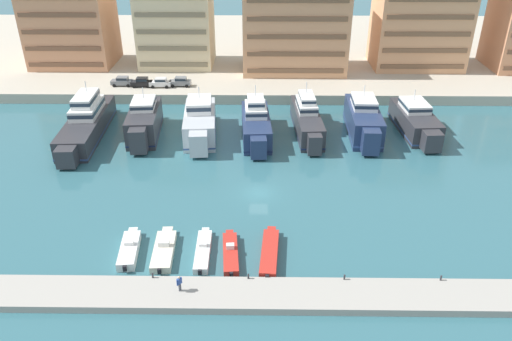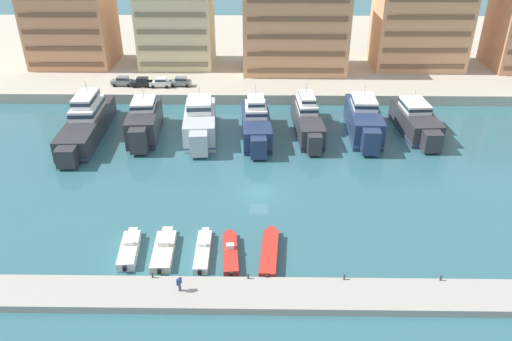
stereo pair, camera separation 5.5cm
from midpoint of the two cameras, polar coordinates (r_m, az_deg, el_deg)
ground_plane at (r=65.59m, az=0.32°, el=-2.60°), size 400.00×400.00×0.00m
quay_promenade at (r=126.89m, az=0.61°, el=13.70°), size 180.00×70.00×1.88m
pier_dock at (r=49.71m, az=0.11°, el=-14.08°), size 120.00×4.44×0.79m
yacht_charcoal_far_left at (r=85.06m, az=-18.79°, el=5.26°), size 5.94×23.19×8.27m
yacht_charcoal_left at (r=82.48m, az=-12.64°, el=5.47°), size 5.52×15.48×7.47m
yacht_silver_mid_left at (r=80.80m, az=-6.40°, el=5.50°), size 5.98×16.56×7.62m
yacht_navy_center_left at (r=79.91m, az=0.04°, el=5.34°), size 5.16×16.71×8.06m
yacht_charcoal_center at (r=82.19m, az=5.88°, el=5.84°), size 4.67×18.30×7.86m
yacht_navy_center_right at (r=82.72m, az=12.22°, el=5.62°), size 5.13×16.91×7.61m
yacht_charcoal_mid_right at (r=85.96m, az=17.80°, el=5.43°), size 5.77×16.63×6.60m
motorboat_white_far_left at (r=56.68m, az=-14.25°, el=-8.72°), size 2.40×7.12×1.39m
motorboat_cream_left at (r=55.92m, az=-10.46°, el=-8.91°), size 2.47×7.77×1.39m
motorboat_white_mid_left at (r=55.25m, az=-6.06°, el=-9.09°), size 1.68×7.77×1.19m
motorboat_red_center_left at (r=54.64m, az=-2.92°, el=-9.40°), size 2.13×7.70×1.37m
motorboat_red_center at (r=54.51m, az=1.57°, el=-9.39°), size 2.24×8.66×1.02m
car_grey_far_left at (r=101.25m, az=-15.01°, el=9.86°), size 4.13×1.98×1.80m
car_black_left at (r=99.84m, az=-12.87°, el=9.86°), size 4.13×1.97×1.80m
car_white_mid_left at (r=98.88m, az=-10.83°, el=9.88°), size 4.11×1.94×1.80m
car_grey_center_left at (r=98.75m, az=-8.60°, el=10.05°), size 4.13×1.97×1.80m
apartment_block_far_left at (r=116.63m, az=-20.50°, el=16.30°), size 17.21×13.50×22.51m
apartment_block_left at (r=110.47m, az=-9.24°, el=17.93°), size 15.58×12.57×25.83m
apartment_block_mid_left at (r=106.26m, az=4.51°, el=15.96°), size 21.35×13.22×19.31m
apartment_block_center_left at (r=113.16m, az=18.48°, el=17.06°), size 18.92×12.44×25.51m
pedestrian_near_edge at (r=49.47m, az=-8.74°, el=-12.50°), size 0.48×0.56×1.77m
bollard_west at (r=51.84m, az=-11.73°, el=-11.62°), size 0.20×0.20×0.61m
bollard_west_mid at (r=50.71m, az=-0.88°, el=-11.95°), size 0.20×0.20×0.61m
bollard_east_mid at (r=51.36m, az=10.08°, el=-11.88°), size 0.20×0.20×0.61m
bollard_east at (r=53.73m, az=20.40°, el=-11.41°), size 0.20×0.20×0.61m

